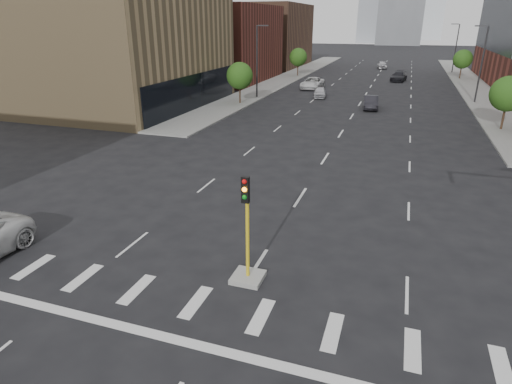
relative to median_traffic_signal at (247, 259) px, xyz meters
The scene contains 18 objects.
sidewalk_left_far 66.75m from the median_traffic_signal, 102.99° to the left, with size 5.00×92.00×0.15m, color gray.
sidewalk_right_far 66.75m from the median_traffic_signal, 77.01° to the left, with size 5.00×92.00×0.15m, color gray.
building_left_mid 41.90m from the median_traffic_signal, 131.55° to the left, with size 20.00×24.00×14.00m, color #9E8359.
building_left_far_a 63.52m from the median_traffic_signal, 115.74° to the left, with size 20.00×22.00×12.00m, color brown.
building_left_far_b 87.64m from the median_traffic_signal, 108.32° to the left, with size 20.00×24.00×13.00m, color brown.
median_traffic_signal is the anchor object (origin of this frame).
streetlight_right_a 48.12m from the median_traffic_signal, 73.76° to the left, with size 1.60×0.22×9.07m.
streetlight_right_b 82.23m from the median_traffic_signal, 80.60° to the left, with size 1.60×0.22×9.07m.
streetlight_left 43.36m from the median_traffic_signal, 108.10° to the left, with size 1.60×0.22×9.07m.
tree_left_near 38.73m from the median_traffic_signal, 111.23° to the left, with size 3.20×3.20×4.85m.
tree_left_far 67.54m from the median_traffic_signal, 101.97° to the left, with size 3.20×3.20×4.85m.
tree_right_near 34.13m from the median_traffic_signal, 65.72° to the left, with size 3.20×3.20×4.85m.
tree_right_far 72.44m from the median_traffic_signal, 78.85° to the left, with size 3.20×3.20×4.85m.
car_near_left 44.41m from the median_traffic_signal, 97.28° to the left, with size 1.62×4.02×1.37m, color silver.
car_mid_right 38.05m from the median_traffic_signal, 87.74° to the left, with size 1.57×4.51×1.49m, color #232228.
car_far_left 52.24m from the median_traffic_signal, 99.08° to the left, with size 2.75×5.96×1.66m, color silver.
car_deep_right 65.03m from the median_traffic_signal, 86.57° to the left, with size 2.18×5.36×1.56m, color black.
car_distant 85.46m from the median_traffic_signal, 90.07° to the left, with size 1.85×4.59×1.56m, color #BBBBC0.
Camera 1 is at (4.96, -4.58, 9.54)m, focal length 30.00 mm.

